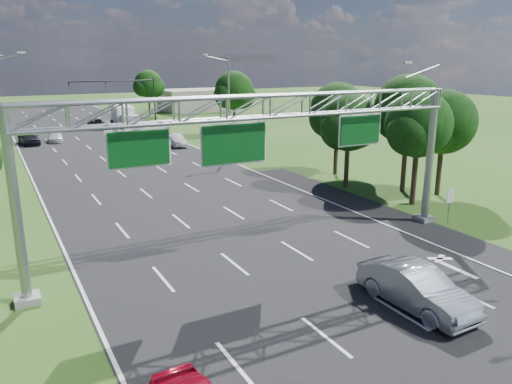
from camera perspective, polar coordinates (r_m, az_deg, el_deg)
ground at (r=41.68m, az=-11.44°, el=1.25°), size 220.00×220.00×0.00m
road at (r=41.68m, az=-11.44°, el=1.25°), size 18.00×180.00×0.02m
road_flare at (r=33.02m, az=14.59°, el=-2.57°), size 3.00×30.00×0.02m
sign_gantry at (r=24.17m, az=1.38°, el=8.34°), size 23.50×1.00×9.56m
regulatory_sign at (r=32.18m, az=21.29°, el=-0.79°), size 0.60×0.08×2.10m
traffic_signal at (r=76.40m, az=-14.14°, el=11.17°), size 12.21×0.24×7.00m
streetlight_r_mid at (r=54.10m, az=-3.31°, el=10.62°), size 2.97×0.22×10.16m
tree_cluster_right at (r=38.75m, az=14.94°, el=8.01°), size 9.91×14.60×8.68m
tree_verge_rd at (r=63.38m, az=-2.48°, el=11.32°), size 5.76×4.80×8.28m
tree_verge_re at (r=90.71m, az=-12.16°, el=11.84°), size 5.76×4.80×7.84m
building_right at (r=97.87m, az=-7.07°, el=10.38°), size 12.00×9.00×4.00m
silver_sedan at (r=21.24m, az=17.87°, el=-10.39°), size 1.98×5.22×1.70m
car_queue_a at (r=65.16m, az=-21.96°, el=5.89°), size 2.09×4.23×1.18m
car_queue_b at (r=75.27m, az=-17.70°, el=7.42°), size 2.31×4.86×1.34m
car_queue_c at (r=64.17m, az=-24.54°, el=5.68°), size 2.40×4.82×1.58m
car_queue_d at (r=57.91m, az=-9.18°, el=5.86°), size 1.46×4.13×1.36m
box_truck at (r=74.50m, az=-14.84°, el=8.20°), size 2.85×8.44×3.14m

